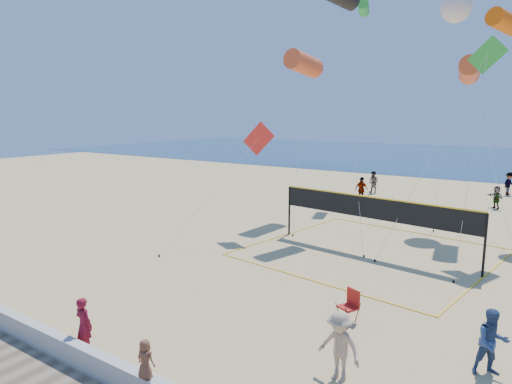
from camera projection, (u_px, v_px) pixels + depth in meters
The scene contains 19 objects.
ground at pixel (260, 355), 11.99m from camera, with size 120.00×120.00×0.00m, color tan.
ocean at pixel (511, 160), 62.45m from camera, with size 140.00×50.00×0.03m, color #10294F.
woman at pixel (84, 325), 12.01m from camera, with size 0.56×0.37×1.53m, color maroon.
toddler at pixel (145, 359), 9.84m from camera, with size 0.43×0.28×0.89m, color brown.
bystander_a at pixel (492, 342), 10.98m from camera, with size 0.81×0.63×1.66m, color navy.
bystander_b at pixel (339, 346), 10.76m from camera, with size 1.10×0.64×1.71m, color tan.
far_person_0 at pixel (361, 190), 32.47m from camera, with size 1.08×0.45×1.84m, color gray.
far_person_1 at pixel (496, 197), 30.43m from camera, with size 1.42×0.45×1.53m, color gray.
far_person_3 at pixel (374, 182), 36.28m from camera, with size 0.85×0.67×1.76m, color gray.
far_person_4 at pixel (509, 184), 35.49m from camera, with size 1.15×0.66×1.78m, color gray.
camp_chair at pixel (350, 303), 13.94m from camera, with size 0.67×0.77×1.08m.
volleyball_net at pixel (373, 214), 20.55m from camera, with size 10.92×10.79×2.60m.
kite_0 at pixel (304, 64), 27.68m from camera, with size 3.10×6.77×10.05m.
kite_2 at pixel (505, 22), 20.64m from camera, with size 4.27×7.00×10.93m.
kite_3 at pixel (255, 143), 23.34m from camera, with size 2.27×6.10×5.90m.
kite_4 at pixel (486, 65), 20.40m from camera, with size 1.71×6.05×9.73m.
kite_6 at pixel (456, 7), 26.12m from camera, with size 2.01×5.24×13.17m.
kite_8 at pixel (364, 8), 32.57m from camera, with size 5.11×5.37×14.25m.
kite_10 at pixel (469, 70), 23.34m from camera, with size 4.09×6.63×9.14m.
Camera 1 is at (6.16, -9.22, 6.27)m, focal length 32.00 mm.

